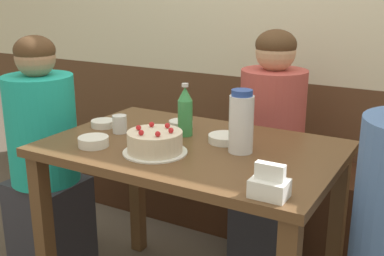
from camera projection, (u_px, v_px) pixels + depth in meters
name	position (u px, v px, depth m)	size (l,w,h in m)	color
back_wall	(288.00, 7.00, 2.61)	(4.80, 0.04, 2.50)	brown
bench_seat	(265.00, 196.00, 2.72)	(2.38, 0.38, 0.44)	#381E11
dining_table	(192.00, 173.00, 1.91)	(1.12, 0.74, 0.77)	brown
birthday_cake	(155.00, 142.00, 1.77)	(0.24, 0.24, 0.10)	white
water_pitcher	(241.00, 122.00, 1.76)	(0.09, 0.09, 0.24)	white
soju_bottle	(185.00, 111.00, 1.96)	(0.06, 0.06, 0.22)	#388E4C
napkin_holder	(269.00, 185.00, 1.40)	(0.11, 0.08, 0.11)	white
bowl_soup_white	(225.00, 138.00, 1.90)	(0.13, 0.13, 0.03)	white
bowl_rice_small	(181.00, 124.00, 2.09)	(0.10, 0.10, 0.03)	white
bowl_side_dish	(94.00, 142.00, 1.85)	(0.12, 0.12, 0.04)	white
bowl_sauce_shallow	(103.00, 124.00, 2.10)	(0.10, 0.10, 0.03)	white
glass_water_tall	(120.00, 124.00, 2.01)	(0.06, 0.06, 0.07)	silver
person_teal_shirt	(271.00, 153.00, 2.41)	(0.32, 0.34, 1.17)	#33333D
person_grey_tee	(45.00, 162.00, 2.33)	(0.34, 0.33, 1.15)	#33333D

